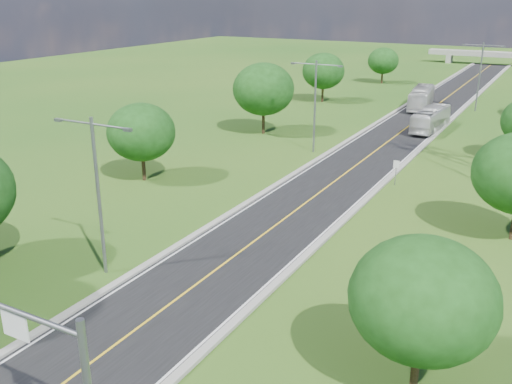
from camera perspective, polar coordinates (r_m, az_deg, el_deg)
ground at (r=75.94m, az=14.48°, el=5.95°), size 260.00×260.00×0.00m
road at (r=81.63m, az=15.59°, el=6.78°), size 8.00×150.00×0.06m
curb_left at (r=82.66m, az=12.72°, el=7.22°), size 0.50×150.00×0.22m
curb_right at (r=80.78m, az=18.52°, el=6.42°), size 0.50×150.00×0.22m
signal_mast at (r=21.56m, az=-20.69°, el=-15.59°), size 8.54×0.33×7.20m
speed_limit_sign at (r=53.64m, az=13.83°, el=2.30°), size 0.55×0.09×2.40m
overpass at (r=153.57m, az=22.56°, el=12.55°), size 30.00×3.00×3.20m
streetlight_near_left at (r=35.54m, az=-15.57°, el=0.82°), size 5.90×0.25×10.00m
streetlight_mid_left at (r=62.65m, az=5.93°, el=9.26°), size 5.90×0.25×10.00m
streetlight_far_right at (r=91.28m, az=21.51°, el=11.21°), size 5.90×0.25×10.00m
tree_lb at (r=53.78m, az=-11.40°, el=5.89°), size 6.30×6.30×7.33m
tree_lc at (r=70.99m, az=0.76°, el=10.24°), size 7.56×7.56×8.79m
tree_ld at (r=93.46m, az=6.76°, el=11.93°), size 6.72×6.72×7.82m
tree_le at (r=115.22m, az=12.61°, el=12.69°), size 5.88×5.88×6.84m
tree_ra at (r=25.31m, az=16.34°, el=-10.24°), size 6.30×6.30×7.33m
bus_outbound at (r=76.65m, az=17.08°, el=6.99°), size 2.91×10.52×2.90m
bus_inbound at (r=91.23m, az=16.20°, el=9.03°), size 4.04×11.69×3.19m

